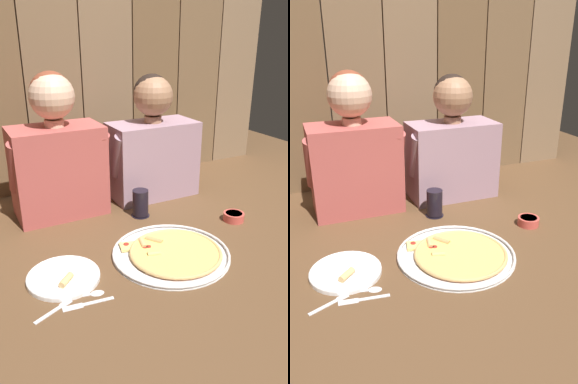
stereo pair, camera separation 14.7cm
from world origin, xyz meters
TOP-DOWN VIEW (x-y plane):
  - ground_plane at (0.00, 0.00)m, footprint 3.20×3.20m
  - pizza_tray at (0.02, -0.09)m, footprint 0.43×0.43m
  - dinner_plate at (-0.37, -0.05)m, footprint 0.24×0.24m
  - drinking_glass at (0.07, 0.25)m, footprint 0.08×0.08m
  - dipping_bowl at (0.40, 0.03)m, footprint 0.09×0.09m
  - table_fork at (-0.44, -0.19)m, footprint 0.13×0.07m
  - table_knife at (-0.34, -0.21)m, footprint 0.16×0.03m
  - table_spoon at (-0.32, -0.17)m, footprint 0.14×0.05m
  - diner_left at (-0.23, 0.44)m, footprint 0.42×0.22m
  - diner_right at (0.23, 0.44)m, footprint 0.45×0.21m
  - wooden_backdrop_wall at (-0.00, 0.76)m, footprint 2.19×0.03m

SIDE VIEW (x-z plane):
  - ground_plane at x=0.00m, z-range 0.00..0.00m
  - table_knife at x=-0.34m, z-range 0.00..0.00m
  - table_fork at x=-0.44m, z-range 0.00..0.01m
  - table_spoon at x=-0.32m, z-range 0.00..0.01m
  - dinner_plate at x=-0.37m, z-range -0.01..0.03m
  - pizza_tray at x=0.02m, z-range 0.00..0.02m
  - dipping_bowl at x=0.40m, z-range 0.00..0.04m
  - drinking_glass at x=0.07m, z-range 0.00..0.12m
  - diner_right at x=0.23m, z-range -0.03..0.54m
  - diner_left at x=-0.23m, z-range -0.03..0.58m
  - wooden_backdrop_wall at x=0.00m, z-range 0.00..1.23m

